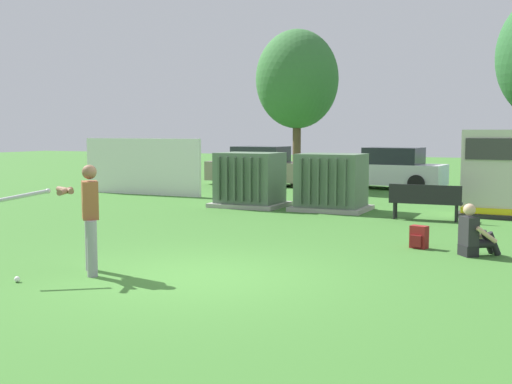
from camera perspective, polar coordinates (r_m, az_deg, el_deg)
The scene contains 13 objects.
ground_plane at distance 10.22m, azimuth -4.89°, elevation -7.44°, with size 96.00×96.00×0.00m, color #3D752D.
fence_panel at distance 23.40m, azimuth -10.05°, elevation 2.23°, with size 4.80×0.12×2.00m, color white.
transformer_west at distance 19.38m, azimuth -0.55°, elevation 1.04°, with size 2.10×1.70×1.62m.
transformer_mid_west at distance 18.55m, azimuth 6.66°, elevation 0.81°, with size 2.10×1.70×1.62m.
generator_enclosure at distance 18.23m, azimuth 20.03°, elevation 1.53°, with size 1.60×1.40×2.30m.
park_bench at distance 16.91m, azimuth 14.71°, elevation -0.64°, with size 1.81×0.47×0.92m.
batter at distance 10.56m, azimuth -14.73°, elevation -1.81°, with size 1.35×1.28×1.74m.
sports_ball at distance 10.43m, azimuth -20.34°, elevation -7.24°, with size 0.09×0.09×0.09m, color white.
seated_spectator at distance 12.42m, azimuth 18.66°, elevation -3.64°, with size 0.77×0.70×0.96m.
backpack at distance 12.92m, azimuth 14.18°, elevation -3.90°, with size 0.36×0.32×0.44m.
tree_left at distance 25.87m, azimuth 3.65°, elevation 9.87°, with size 3.26×3.26×6.24m.
parked_car_leftmost at distance 27.15m, azimuth 0.21°, elevation 2.23°, with size 4.23×1.98×1.62m.
parked_car_left_of_center at distance 25.83m, azimuth 11.80°, elevation 1.95°, with size 4.32×2.17×1.62m.
Camera 1 is at (4.97, -8.63, 2.27)m, focal length 45.31 mm.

